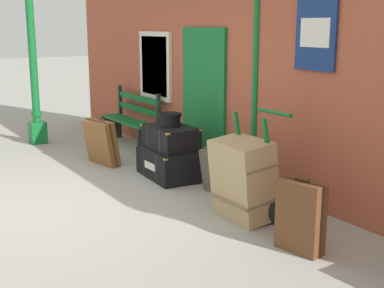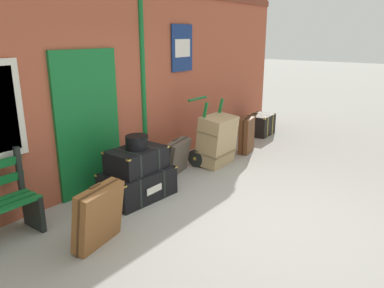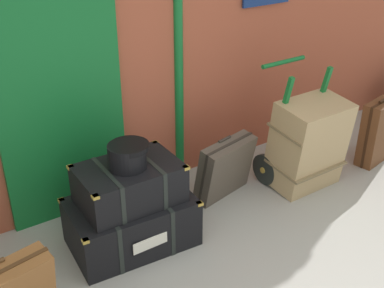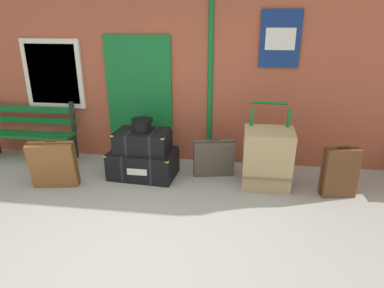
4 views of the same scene
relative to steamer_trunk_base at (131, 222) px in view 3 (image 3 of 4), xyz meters
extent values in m
cube|color=#AD5138|center=(0.35, 0.90, 1.39)|extent=(10.40, 0.30, 3.20)
cube|color=#146B2D|center=(-0.23, 0.72, 0.84)|extent=(1.10, 0.05, 2.10)
cube|color=#0C401B|center=(-0.23, 0.71, 0.84)|extent=(0.06, 0.02, 2.10)
cylinder|color=#146B2D|center=(0.96, 0.74, 1.39)|extent=(0.09, 0.09, 3.14)
cube|color=black|center=(0.00, 0.00, 0.00)|extent=(1.05, 0.72, 0.42)
cube|color=black|center=(-0.22, 0.02, 0.00)|extent=(0.09, 0.65, 0.43)
cube|color=black|center=(0.22, -0.02, 0.00)|extent=(0.09, 0.65, 0.43)
cube|color=#B79338|center=(-0.50, -0.26, 0.20)|extent=(0.05, 0.05, 0.02)
cube|color=#B79338|center=(0.46, -0.34, 0.20)|extent=(0.05, 0.05, 0.02)
cube|color=#B79338|center=(-0.46, 0.34, 0.20)|extent=(0.05, 0.05, 0.02)
cube|color=#B79338|center=(0.50, 0.26, 0.20)|extent=(0.05, 0.05, 0.02)
cube|color=silver|center=(0.02, -0.33, 0.00)|extent=(0.36, 0.01, 0.10)
cube|color=black|center=(0.01, 0.01, 0.37)|extent=(0.81, 0.56, 0.32)
cube|color=black|center=(-0.17, 0.01, 0.37)|extent=(0.05, 0.55, 0.33)
cube|color=black|center=(0.19, 0.00, 0.37)|extent=(0.05, 0.55, 0.33)
cube|color=#B79338|center=(-0.38, -0.23, 0.52)|extent=(0.05, 0.05, 0.02)
cube|color=#B79338|center=(0.38, -0.25, 0.52)|extent=(0.05, 0.05, 0.02)
cube|color=#B79338|center=(-0.37, 0.27, 0.52)|extent=(0.05, 0.05, 0.02)
cube|color=#B79338|center=(0.39, 0.25, 0.52)|extent=(0.05, 0.05, 0.02)
cylinder|color=black|center=(0.00, 0.00, 0.63)|extent=(0.30, 0.30, 0.19)
cylinder|color=black|center=(0.02, 0.00, 0.70)|extent=(0.32, 0.32, 0.04)
cube|color=black|center=(1.87, -0.17, -0.20)|extent=(0.56, 0.28, 0.03)
cube|color=#146B2D|center=(1.62, 0.03, 0.38)|extent=(0.04, 0.29, 1.18)
cube|color=#146B2D|center=(2.12, 0.03, 0.38)|extent=(0.04, 0.29, 1.18)
cylinder|color=#146B2D|center=(1.87, 0.27, 0.96)|extent=(0.54, 0.04, 0.04)
cylinder|color=black|center=(1.55, 0.09, -0.05)|extent=(0.04, 0.32, 0.32)
cylinder|color=#B79338|center=(1.55, 0.09, -0.05)|extent=(0.07, 0.06, 0.06)
cylinder|color=black|center=(2.19, 0.09, -0.05)|extent=(0.04, 0.32, 0.32)
cylinder|color=#B79338|center=(2.19, 0.09, -0.05)|extent=(0.07, 0.06, 0.06)
cube|color=tan|center=(1.87, -0.15, 0.25)|extent=(0.68, 0.53, 0.92)
cube|color=olive|center=(1.87, -0.15, 0.05)|extent=(0.70, 0.46, 0.07)
cube|color=olive|center=(1.87, -0.15, 0.45)|extent=(0.70, 0.46, 0.07)
cube|color=brown|center=(2.85, -0.23, 0.14)|extent=(0.49, 0.27, 0.70)
cylinder|color=#3A2112|center=(2.85, -0.23, 0.51)|extent=(0.16, 0.06, 0.03)
cube|color=#351E10|center=(2.85, -0.23, 0.14)|extent=(0.47, 0.11, 0.71)
cube|color=#51473D|center=(1.09, 0.15, 0.09)|extent=(0.67, 0.40, 0.60)
cylinder|color=#302A24|center=(1.09, 0.17, 0.39)|extent=(0.16, 0.06, 0.03)
cube|color=#2C2721|center=(1.09, 0.15, 0.09)|extent=(0.65, 0.26, 0.58)
camera|label=1|loc=(6.24, -3.63, 1.92)|focal=48.80mm
camera|label=2|loc=(-3.56, -3.59, 2.08)|focal=34.70mm
camera|label=3|loc=(-1.46, -3.04, 2.47)|focal=46.12mm
camera|label=4|loc=(1.44, -4.73, 2.13)|focal=31.83mm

